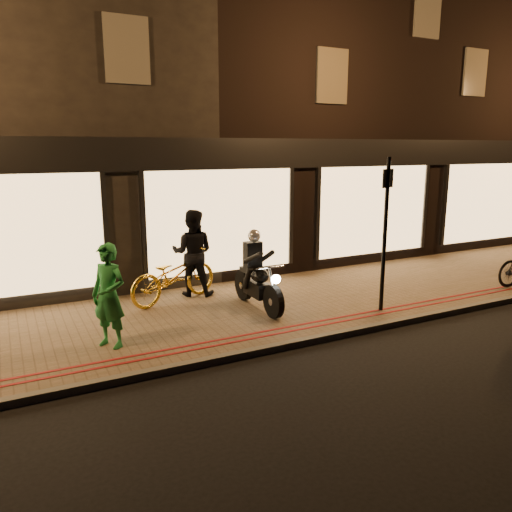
% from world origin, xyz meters
% --- Properties ---
extents(ground, '(90.00, 90.00, 0.00)m').
position_xyz_m(ground, '(0.00, 0.00, 0.00)').
color(ground, black).
rests_on(ground, ground).
extents(sidewalk, '(50.00, 4.00, 0.12)m').
position_xyz_m(sidewalk, '(0.00, 2.00, 0.06)').
color(sidewalk, brown).
rests_on(sidewalk, ground).
extents(kerb_stone, '(50.00, 0.14, 0.12)m').
position_xyz_m(kerb_stone, '(0.00, 0.05, 0.06)').
color(kerb_stone, '#59544C').
rests_on(kerb_stone, ground).
extents(red_kerb_lines, '(50.00, 0.26, 0.01)m').
position_xyz_m(red_kerb_lines, '(0.00, 0.55, 0.12)').
color(red_kerb_lines, maroon).
rests_on(red_kerb_lines, sidewalk).
extents(building_row, '(48.00, 10.11, 8.50)m').
position_xyz_m(building_row, '(-0.00, 8.99, 4.25)').
color(building_row, black).
rests_on(building_row, ground).
extents(motorcycle, '(0.60, 1.94, 1.59)m').
position_xyz_m(motorcycle, '(-0.13, 1.91, 0.73)').
color(motorcycle, black).
rests_on(motorcycle, sidewalk).
extents(sign_post, '(0.34, 0.14, 3.00)m').
position_xyz_m(sign_post, '(2.01, 0.65, 1.80)').
color(sign_post, black).
rests_on(sign_post, sidewalk).
extents(bicycle_gold, '(2.25, 1.41, 1.11)m').
position_xyz_m(bicycle_gold, '(-1.47, 3.08, 0.68)').
color(bicycle_gold, gold).
rests_on(bicycle_gold, sidewalk).
extents(person_green, '(0.71, 0.74, 1.70)m').
position_xyz_m(person_green, '(-3.15, 1.22, 0.97)').
color(person_green, '#22803A').
rests_on(person_green, sidewalk).
extents(person_dark, '(1.14, 1.07, 1.88)m').
position_xyz_m(person_dark, '(-0.95, 3.36, 1.06)').
color(person_dark, black).
rests_on(person_dark, sidewalk).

